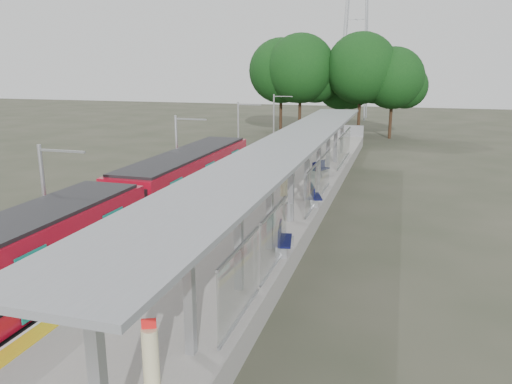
{
  "coord_description": "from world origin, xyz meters",
  "views": [
    {
      "loc": [
        6.9,
        -8.69,
        8.29
      ],
      "look_at": [
        0.24,
        14.02,
        2.3
      ],
      "focal_mm": 35.0,
      "sensor_mm": 36.0,
      "label": 1
    }
  ],
  "objects_px": {
    "info_pillar_far": "(284,183)",
    "litter_bin": "(289,212)",
    "bench_near": "(283,238)",
    "bench_far": "(320,168)",
    "info_pillar_near": "(151,357)",
    "train": "(121,215)",
    "bench_mid": "(315,195)"
  },
  "relations": [
    {
      "from": "bench_mid",
      "to": "info_pillar_far",
      "type": "relative_size",
      "value": 0.9
    },
    {
      "from": "bench_far",
      "to": "info_pillar_far",
      "type": "relative_size",
      "value": 0.84
    },
    {
      "from": "bench_far",
      "to": "info_pillar_near",
      "type": "relative_size",
      "value": 0.88
    },
    {
      "from": "train",
      "to": "bench_near",
      "type": "xyz_separation_m",
      "value": [
        7.1,
        0.3,
        -0.45
      ]
    },
    {
      "from": "bench_near",
      "to": "litter_bin",
      "type": "relative_size",
      "value": 1.94
    },
    {
      "from": "info_pillar_near",
      "to": "bench_near",
      "type": "bearing_deg",
      "value": 61.05
    },
    {
      "from": "bench_mid",
      "to": "info_pillar_near",
      "type": "bearing_deg",
      "value": -110.12
    },
    {
      "from": "train",
      "to": "litter_bin",
      "type": "distance_m",
      "value": 7.88
    },
    {
      "from": "bench_mid",
      "to": "bench_far",
      "type": "relative_size",
      "value": 1.07
    },
    {
      "from": "litter_bin",
      "to": "bench_near",
      "type": "bearing_deg",
      "value": -80.78
    },
    {
      "from": "train",
      "to": "info_pillar_near",
      "type": "height_order",
      "value": "train"
    },
    {
      "from": "bench_near",
      "to": "bench_far",
      "type": "relative_size",
      "value": 1.14
    },
    {
      "from": "bench_near",
      "to": "bench_far",
      "type": "height_order",
      "value": "bench_near"
    },
    {
      "from": "info_pillar_far",
      "to": "bench_near",
      "type": "bearing_deg",
      "value": -95.3
    },
    {
      "from": "bench_near",
      "to": "info_pillar_near",
      "type": "xyz_separation_m",
      "value": [
        -0.94,
        -9.28,
        0.15
      ]
    },
    {
      "from": "litter_bin",
      "to": "bench_far",
      "type": "bearing_deg",
      "value": 91.15
    },
    {
      "from": "bench_mid",
      "to": "info_pillar_far",
      "type": "xyz_separation_m",
      "value": [
        -2.02,
        1.37,
        0.22
      ]
    },
    {
      "from": "train",
      "to": "bench_mid",
      "type": "height_order",
      "value": "train"
    },
    {
      "from": "train",
      "to": "bench_mid",
      "type": "relative_size",
      "value": 16.99
    },
    {
      "from": "bench_far",
      "to": "info_pillar_far",
      "type": "xyz_separation_m",
      "value": [
        -1.11,
        -6.1,
        0.26
      ]
    },
    {
      "from": "bench_far",
      "to": "litter_bin",
      "type": "distance_m",
      "value": 10.65
    },
    {
      "from": "info_pillar_near",
      "to": "litter_bin",
      "type": "height_order",
      "value": "info_pillar_near"
    },
    {
      "from": "bench_near",
      "to": "litter_bin",
      "type": "bearing_deg",
      "value": 88.64
    },
    {
      "from": "bench_near",
      "to": "train",
      "type": "bearing_deg",
      "value": 171.84
    },
    {
      "from": "train",
      "to": "info_pillar_far",
      "type": "distance_m",
      "value": 10.41
    },
    {
      "from": "info_pillar_near",
      "to": "bench_mid",
      "type": "bearing_deg",
      "value": 63.58
    },
    {
      "from": "litter_bin",
      "to": "info_pillar_near",
      "type": "bearing_deg",
      "value": -91.05
    },
    {
      "from": "train",
      "to": "info_pillar_far",
      "type": "relative_size",
      "value": 15.24
    },
    {
      "from": "train",
      "to": "info_pillar_near",
      "type": "bearing_deg",
      "value": -55.55
    },
    {
      "from": "info_pillar_far",
      "to": "litter_bin",
      "type": "bearing_deg",
      "value": -91.95
    },
    {
      "from": "litter_bin",
      "to": "info_pillar_far",
      "type": "bearing_deg",
      "value": 106.27
    },
    {
      "from": "info_pillar_near",
      "to": "info_pillar_far",
      "type": "height_order",
      "value": "info_pillar_far"
    }
  ]
}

